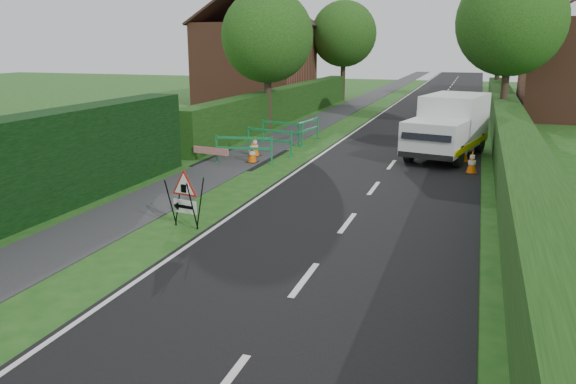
# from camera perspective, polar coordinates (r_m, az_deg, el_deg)

# --- Properties ---
(ground) EXTENTS (120.00, 120.00, 0.00)m
(ground) POSITION_cam_1_polar(r_m,az_deg,el_deg) (10.45, -13.39, -9.07)
(ground) COLOR #1B4E16
(ground) RESTS_ON ground
(road_surface) EXTENTS (6.00, 90.00, 0.02)m
(road_surface) POSITION_cam_1_polar(r_m,az_deg,el_deg) (43.31, 15.13, 8.86)
(road_surface) COLOR black
(road_surface) RESTS_ON ground
(footpath) EXTENTS (2.00, 90.00, 0.02)m
(footpath) POSITION_cam_1_polar(r_m,az_deg,el_deg) (44.00, 7.89, 9.31)
(footpath) COLOR #2D2D30
(footpath) RESTS_ON ground
(hedge_west_far) EXTENTS (1.00, 24.00, 1.80)m
(hedge_west_far) POSITION_cam_1_polar(r_m,az_deg,el_deg) (31.99, -0.16, 7.39)
(hedge_west_far) COLOR #14380F
(hedge_west_far) RESTS_ON ground
(hedge_east) EXTENTS (1.20, 50.00, 1.50)m
(hedge_east) POSITION_cam_1_polar(r_m,az_deg,el_deg) (24.42, 21.40, 4.02)
(hedge_east) COLOR #14380F
(hedge_east) RESTS_ON ground
(house_west) EXTENTS (7.50, 7.40, 7.88)m
(house_west) POSITION_cam_1_polar(r_m,az_deg,el_deg) (40.98, -3.26, 13.08)
(house_west) COLOR brown
(house_west) RESTS_ON ground
(house_east_b) EXTENTS (7.50, 7.40, 7.88)m
(house_east_b) POSITION_cam_1_polar(r_m,az_deg,el_deg) (50.50, 26.97, 11.87)
(house_east_b) COLOR brown
(house_east_b) RESTS_ON ground
(tree_nw) EXTENTS (4.40, 4.40, 6.70)m
(tree_nw) POSITION_cam_1_polar(r_m,az_deg,el_deg) (27.82, -2.12, 15.52)
(tree_nw) COLOR #2D2116
(tree_nw) RESTS_ON ground
(tree_ne) EXTENTS (5.20, 5.20, 7.79)m
(tree_ne) POSITION_cam_1_polar(r_m,az_deg,el_deg) (30.06, 21.73, 15.79)
(tree_ne) COLOR #2D2116
(tree_ne) RESTS_ON ground
(tree_fw) EXTENTS (4.80, 4.80, 7.24)m
(tree_fw) POSITION_cam_1_polar(r_m,az_deg,el_deg) (43.16, 5.70, 15.69)
(tree_fw) COLOR #2D2116
(tree_fw) RESTS_ON ground
(tree_fe) EXTENTS (4.20, 4.20, 6.33)m
(tree_fe) POSITION_cam_1_polar(r_m,az_deg,el_deg) (46.04, 20.75, 14.02)
(tree_fe) COLOR #2D2116
(tree_fe) RESTS_ON ground
(triangle_sign) EXTENTS (0.92, 0.92, 1.16)m
(triangle_sign) POSITION_cam_1_polar(r_m,az_deg,el_deg) (13.10, -10.60, -0.25)
(triangle_sign) COLOR black
(triangle_sign) RESTS_ON ground
(works_van) EXTENTS (2.99, 5.30, 2.28)m
(works_van) POSITION_cam_1_polar(r_m,az_deg,el_deg) (21.98, 16.03, 6.57)
(works_van) COLOR silver
(works_van) RESTS_ON ground
(traffic_cone_0) EXTENTS (0.38, 0.38, 0.79)m
(traffic_cone_0) POSITION_cam_1_polar(r_m,az_deg,el_deg) (19.42, 18.19, 2.92)
(traffic_cone_0) COLOR black
(traffic_cone_0) RESTS_ON ground
(traffic_cone_1) EXTENTS (0.38, 0.38, 0.79)m
(traffic_cone_1) POSITION_cam_1_polar(r_m,az_deg,el_deg) (21.19, 17.44, 3.93)
(traffic_cone_1) COLOR black
(traffic_cone_1) RESTS_ON ground
(traffic_cone_2) EXTENTS (0.38, 0.38, 0.79)m
(traffic_cone_2) POSITION_cam_1_polar(r_m,az_deg,el_deg) (23.35, 17.00, 4.92)
(traffic_cone_2) COLOR black
(traffic_cone_2) RESTS_ON ground
(traffic_cone_3) EXTENTS (0.38, 0.38, 0.79)m
(traffic_cone_3) POSITION_cam_1_polar(r_m,az_deg,el_deg) (20.20, -3.67, 4.07)
(traffic_cone_3) COLOR black
(traffic_cone_3) RESTS_ON ground
(traffic_cone_4) EXTENTS (0.38, 0.38, 0.79)m
(traffic_cone_4) POSITION_cam_1_polar(r_m,az_deg,el_deg) (21.31, -3.38, 4.65)
(traffic_cone_4) COLOR black
(traffic_cone_4) RESTS_ON ground
(ped_barrier_0) EXTENTS (2.09, 0.74, 1.00)m
(ped_barrier_0) POSITION_cam_1_polar(r_m,az_deg,el_deg) (20.07, -4.50, 4.68)
(ped_barrier_0) COLOR #167E41
(ped_barrier_0) RESTS_ON ground
(ped_barrier_1) EXTENTS (2.08, 0.83, 1.00)m
(ped_barrier_1) POSITION_cam_1_polar(r_m,az_deg,el_deg) (21.75, -1.91, 5.51)
(ped_barrier_1) COLOR #167E41
(ped_barrier_1) RESTS_ON ground
(ped_barrier_2) EXTENTS (2.08, 0.84, 1.00)m
(ped_barrier_2) POSITION_cam_1_polar(r_m,az_deg,el_deg) (23.84, -0.61, 6.35)
(ped_barrier_2) COLOR #167E41
(ped_barrier_2) RESTS_ON ground
(ped_barrier_3) EXTENTS (0.64, 2.09, 1.00)m
(ped_barrier_3) POSITION_cam_1_polar(r_m,az_deg,el_deg) (24.38, 2.06, 6.52)
(ped_barrier_3) COLOR #167E41
(ped_barrier_3) RESTS_ON ground
(redwhite_plank) EXTENTS (1.49, 0.29, 0.25)m
(redwhite_plank) POSITION_cam_1_polar(r_m,az_deg,el_deg) (20.36, -7.81, 2.92)
(redwhite_plank) COLOR red
(redwhite_plank) RESTS_ON ground
(hatchback_car) EXTENTS (1.72, 4.05, 1.37)m
(hatchback_car) POSITION_cam_1_polar(r_m,az_deg,el_deg) (33.89, 14.49, 8.51)
(hatchback_car) COLOR white
(hatchback_car) RESTS_ON ground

